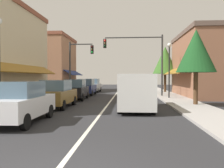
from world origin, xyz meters
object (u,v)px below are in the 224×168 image
at_px(tree_right_near, 196,51).
at_px(tree_right_far, 165,60).
at_px(parked_car_far_left, 86,87).
at_px(parked_car_distant_left, 93,85).
at_px(parked_car_third_left, 76,90).
at_px(traffic_signal_left_corner, 78,61).
at_px(street_lamp_right_mid, 169,62).
at_px(parked_car_nearest_left, 21,102).
at_px(van_in_lane, 135,91).
at_px(traffic_signal_mast_arm, 142,54).
at_px(parked_car_second_left, 57,94).

height_order(tree_right_near, tree_right_far, tree_right_far).
xyz_separation_m(parked_car_far_left, parked_car_distant_left, (-0.07, 5.03, 0.00)).
bearing_deg(tree_right_near, parked_car_third_left, 157.33).
relative_size(parked_car_far_left, traffic_signal_left_corner, 0.72).
bearing_deg(street_lamp_right_mid, parked_car_distant_left, 132.96).
height_order(parked_car_nearest_left, parked_car_third_left, same).
height_order(parked_car_far_left, van_in_lane, van_in_lane).
bearing_deg(parked_car_third_left, tree_right_near, -24.27).
height_order(parked_car_far_left, traffic_signal_mast_arm, traffic_signal_mast_arm).
relative_size(parked_car_distant_left, tree_right_far, 0.71).
height_order(parked_car_second_left, tree_right_far, tree_right_far).
bearing_deg(parked_car_nearest_left, parked_car_far_left, 89.36).
bearing_deg(parked_car_nearest_left, tree_right_near, 34.69).
distance_m(parked_car_far_left, tree_right_near, 13.06).
distance_m(traffic_signal_left_corner, street_lamp_right_mid, 9.66).
height_order(parked_car_nearest_left, street_lamp_right_mid, street_lamp_right_mid).
xyz_separation_m(traffic_signal_mast_arm, tree_right_near, (3.20, -7.37, -0.56)).
distance_m(parked_car_second_left, traffic_signal_left_corner, 10.24).
bearing_deg(parked_car_distant_left, street_lamp_right_mid, -46.52).
bearing_deg(street_lamp_right_mid, traffic_signal_left_corner, 159.74).
bearing_deg(tree_right_near, traffic_signal_left_corner, 139.92).
distance_m(parked_car_nearest_left, street_lamp_right_mid, 14.35).
relative_size(traffic_signal_left_corner, tree_right_far, 0.99).
height_order(parked_car_far_left, traffic_signal_left_corner, traffic_signal_left_corner).
relative_size(parked_car_distant_left, street_lamp_right_mid, 0.82).
bearing_deg(parked_car_distant_left, tree_right_near, -56.08).
xyz_separation_m(parked_car_second_left, traffic_signal_left_corner, (-0.82, 9.80, 2.85)).
bearing_deg(van_in_lane, tree_right_far, 74.68).
relative_size(parked_car_second_left, parked_car_third_left, 0.99).
xyz_separation_m(parked_car_nearest_left, street_lamp_right_mid, (8.21, 11.51, 2.47)).
bearing_deg(street_lamp_right_mid, parked_car_second_left, -141.90).
xyz_separation_m(parked_car_nearest_left, parked_car_distant_left, (-0.07, 20.40, 0.00)).
distance_m(van_in_lane, tree_right_near, 5.29).
distance_m(parked_car_distant_left, tree_right_near, 16.93).
xyz_separation_m(parked_car_distant_left, van_in_lane, (5.07, -16.04, 0.27)).
xyz_separation_m(parked_car_second_left, tree_right_far, (9.16, 14.78, 3.19)).
bearing_deg(van_in_lane, traffic_signal_mast_arm, 84.09).
height_order(parked_car_third_left, street_lamp_right_mid, street_lamp_right_mid).
height_order(street_lamp_right_mid, tree_right_far, tree_right_far).
height_order(parked_car_second_left, tree_right_near, tree_right_near).
bearing_deg(parked_car_second_left, tree_right_near, 8.76).
bearing_deg(tree_right_near, parked_car_distant_left, 123.40).
relative_size(van_in_lane, traffic_signal_mast_arm, 0.84).
height_order(parked_car_second_left, parked_car_far_left, same).
relative_size(parked_car_distant_left, tree_right_near, 0.79).
relative_size(parked_car_second_left, traffic_signal_mast_arm, 0.66).
bearing_deg(parked_car_far_left, tree_right_near, -44.29).
relative_size(parked_car_nearest_left, street_lamp_right_mid, 0.82).
distance_m(parked_car_distant_left, traffic_signal_mast_arm, 9.51).
bearing_deg(traffic_signal_mast_arm, parked_car_second_left, -124.08).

